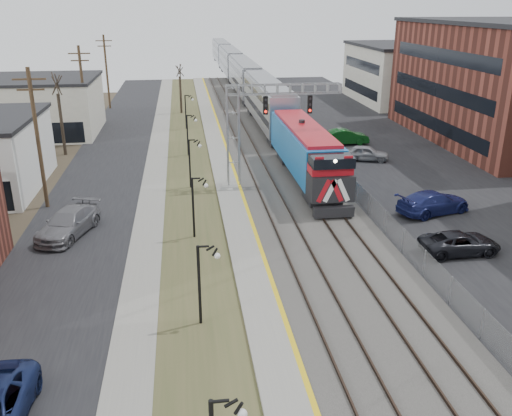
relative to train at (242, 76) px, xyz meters
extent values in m
cube|color=black|center=(-17.00, -40.37, -2.92)|extent=(7.00, 120.00, 0.04)
cube|color=gray|center=(-12.50, -40.37, -2.90)|extent=(2.00, 120.00, 0.08)
cube|color=#404726|center=(-9.50, -40.37, -2.91)|extent=(4.00, 120.00, 0.06)
cube|color=gray|center=(-6.50, -40.37, -2.82)|extent=(2.00, 120.00, 0.24)
cube|color=#595651|center=(-1.50, -40.37, -2.84)|extent=(8.00, 120.00, 0.20)
cube|color=black|center=(10.50, -40.37, -2.92)|extent=(16.00, 120.00, 0.04)
cube|color=gold|center=(-5.62, -40.37, -2.69)|extent=(0.24, 120.00, 0.01)
cube|color=#2D2119|center=(-4.25, -40.37, -2.66)|extent=(0.08, 120.00, 0.15)
cube|color=#2D2119|center=(-2.75, -40.37, -2.66)|extent=(0.08, 120.00, 0.15)
cube|color=#2D2119|center=(-0.75, -40.37, -2.66)|extent=(0.08, 120.00, 0.15)
cube|color=#2D2119|center=(0.75, -40.37, -2.66)|extent=(0.08, 120.00, 0.15)
cube|color=#1563AB|center=(0.00, -47.19, -0.46)|extent=(3.00, 17.00, 4.25)
cube|color=black|center=(0.00, -55.89, -2.24)|extent=(2.80, 0.50, 0.70)
cube|color=#A1A4AB|center=(0.00, -26.89, 0.07)|extent=(3.00, 22.00, 5.33)
cube|color=#A1A4AB|center=(0.00, -4.09, 0.07)|extent=(3.00, 22.00, 5.33)
cube|color=#A1A4AB|center=(0.00, 18.71, 0.07)|extent=(3.00, 22.00, 5.33)
cube|color=#A1A4AB|center=(0.00, 41.51, 0.07)|extent=(3.00, 22.00, 5.33)
cube|color=gray|center=(-6.00, -47.37, 1.06)|extent=(1.00, 1.00, 8.00)
cube|color=gray|center=(-2.00, -47.37, 4.81)|extent=(9.00, 0.80, 0.80)
cube|color=black|center=(-3.50, -47.82, 3.66)|extent=(0.35, 0.25, 1.40)
cube|color=black|center=(0.00, -47.82, 3.66)|extent=(0.35, 0.25, 1.40)
cylinder|color=black|center=(-9.50, -67.37, -0.94)|extent=(0.14, 0.14, 4.00)
cylinder|color=black|center=(-9.50, -57.37, -0.94)|extent=(0.14, 0.14, 4.00)
cylinder|color=black|center=(-9.50, -47.37, -0.94)|extent=(0.14, 0.14, 4.00)
cylinder|color=black|center=(-9.50, -37.37, -0.94)|extent=(0.14, 0.14, 4.00)
cylinder|color=black|center=(-9.50, -25.37, -0.94)|extent=(0.14, 0.14, 4.00)
cylinder|color=#4C3823|center=(-20.00, -50.37, 2.06)|extent=(0.28, 0.28, 10.00)
cylinder|color=#4C3823|center=(-20.00, -30.37, 2.06)|extent=(0.28, 0.28, 10.00)
cylinder|color=#4C3823|center=(-20.00, -10.37, 2.06)|extent=(0.28, 0.28, 10.00)
cube|color=gray|center=(2.70, -40.37, -2.14)|extent=(0.04, 120.00, 1.60)
cube|color=beige|center=(-26.50, -25.37, 0.06)|extent=(14.00, 12.00, 6.00)
cube|color=brown|center=(24.50, -35.37, 3.06)|extent=(16.00, 26.00, 12.00)
cube|color=beige|center=(24.50, -10.37, 1.06)|extent=(16.00, 18.00, 8.00)
cylinder|color=#382D23|center=(-21.50, -35.37, 0.04)|extent=(0.30, 0.30, 5.95)
cylinder|color=#382D23|center=(-10.00, -15.37, -0.49)|extent=(0.30, 0.30, 4.90)
imported|color=black|center=(6.05, -61.85, -2.28)|extent=(4.77, 2.29, 1.31)
imported|color=navy|center=(7.36, -55.39, -2.14)|extent=(5.93, 3.78, 1.60)
imported|color=gray|center=(7.14, -41.48, -2.23)|extent=(4.48, 2.91, 1.42)
imported|color=#0D4214|center=(6.92, -35.20, -2.13)|extent=(4.94, 1.88, 1.61)
imported|color=slate|center=(-17.45, -55.91, -2.12)|extent=(3.98, 6.11, 1.65)
camera|label=1|loc=(-9.88, -89.18, 11.06)|focal=38.00mm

